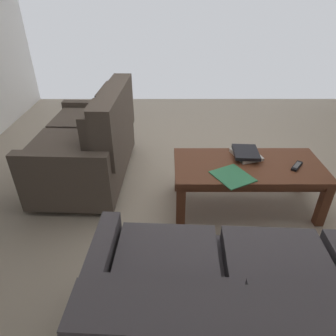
# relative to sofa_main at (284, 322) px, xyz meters

# --- Properties ---
(ground_plane) EXTENTS (5.32, 5.27, 0.01)m
(ground_plane) POSITION_rel_sofa_main_xyz_m (0.13, -1.60, -0.37)
(ground_plane) COLOR tan
(sofa_main) EXTENTS (1.87, 0.91, 0.85)m
(sofa_main) POSITION_rel_sofa_main_xyz_m (0.00, 0.00, 0.00)
(sofa_main) COLOR black
(sofa_main) RESTS_ON ground
(loveseat_near) EXTENTS (0.84, 1.33, 0.91)m
(loveseat_near) POSITION_rel_sofa_main_xyz_m (1.27, -1.79, 0.01)
(loveseat_near) COLOR black
(loveseat_near) RESTS_ON ground
(coffee_table) EXTENTS (1.21, 0.57, 0.43)m
(coffee_table) POSITION_rel_sofa_main_xyz_m (-0.13, -1.30, -0.01)
(coffee_table) COLOR brown
(coffee_table) RESTS_ON ground
(book_stack) EXTENTS (0.26, 0.29, 0.06)m
(book_stack) POSITION_rel_sofa_main_xyz_m (-0.14, -1.43, 0.09)
(book_stack) COLOR silver
(book_stack) RESTS_ON coffee_table
(tv_remote) EXTENTS (0.13, 0.15, 0.02)m
(tv_remote) POSITION_rel_sofa_main_xyz_m (-0.51, -1.26, 0.07)
(tv_remote) COLOR black
(tv_remote) RESTS_ON coffee_table
(loose_magazine) EXTENTS (0.35, 0.37, 0.01)m
(loose_magazine) POSITION_rel_sofa_main_xyz_m (0.03, -1.12, 0.06)
(loose_magazine) COLOR #337F51
(loose_magazine) RESTS_ON coffee_table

